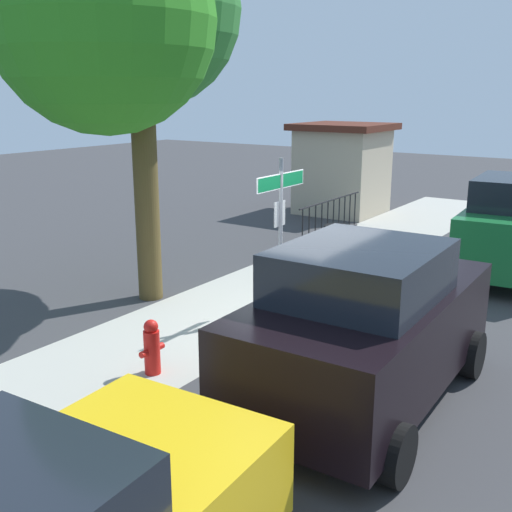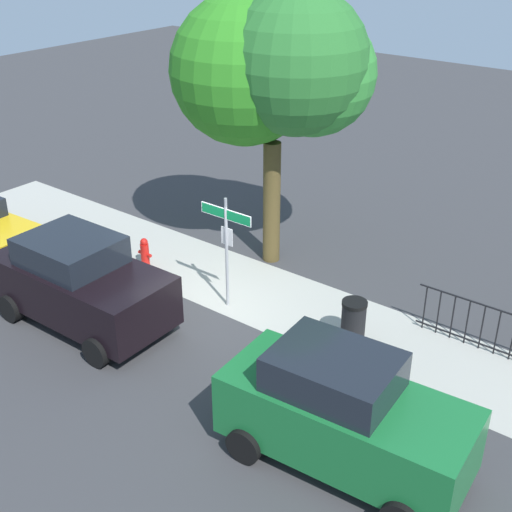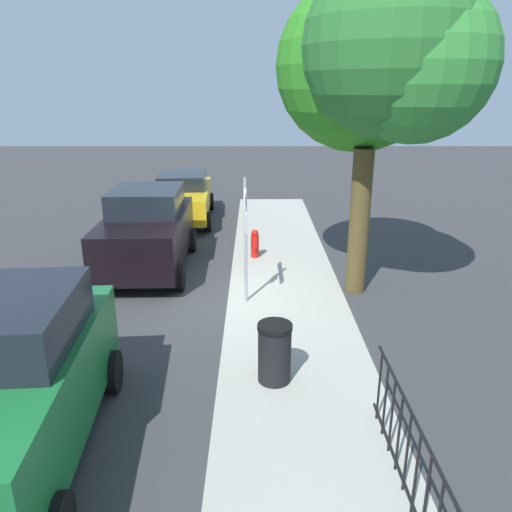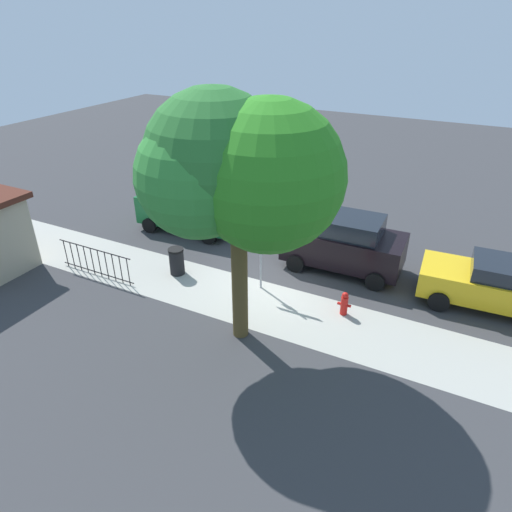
{
  "view_description": "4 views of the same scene",
  "coord_description": "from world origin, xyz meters",
  "px_view_note": "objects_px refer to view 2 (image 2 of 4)",
  "views": [
    {
      "loc": [
        -8.2,
        -4.96,
        3.74
      ],
      "look_at": [
        0.54,
        1.01,
        0.93
      ],
      "focal_mm": 43.31,
      "sensor_mm": 36.0,
      "label": 1
    },
    {
      "loc": [
        9.26,
        -9.98,
        8.33
      ],
      "look_at": [
        0.82,
        0.92,
        1.22
      ],
      "focal_mm": 47.66,
      "sensor_mm": 36.0,
      "label": 2
    },
    {
      "loc": [
        10.19,
        0.59,
        4.4
      ],
      "look_at": [
        0.74,
        0.62,
        1.16
      ],
      "focal_mm": 34.37,
      "sensor_mm": 36.0,
      "label": 3
    },
    {
      "loc": [
        -5.34,
        12.0,
        8.25
      ],
      "look_at": [
        0.41,
        0.7,
        1.35
      ],
      "focal_mm": 31.69,
      "sensor_mm": 36.0,
      "label": 4
    }
  ],
  "objects_px": {
    "trash_bin": "(353,321)",
    "street_sign": "(226,234)",
    "shade_tree": "(278,69)",
    "car_black": "(81,282)",
    "car_green": "(343,413)",
    "fire_hydrant": "(145,252)"
  },
  "relations": [
    {
      "from": "trash_bin",
      "to": "street_sign",
      "type": "bearing_deg",
      "value": -170.77
    },
    {
      "from": "shade_tree",
      "to": "car_black",
      "type": "xyz_separation_m",
      "value": [
        -1.45,
        -5.25,
        -3.92
      ]
    },
    {
      "from": "car_green",
      "to": "fire_hydrant",
      "type": "height_order",
      "value": "car_green"
    },
    {
      "from": "car_green",
      "to": "trash_bin",
      "type": "distance_m",
      "value": 3.68
    },
    {
      "from": "shade_tree",
      "to": "trash_bin",
      "type": "bearing_deg",
      "value": -31.22
    },
    {
      "from": "street_sign",
      "to": "fire_hydrant",
      "type": "distance_m",
      "value": 3.3
    },
    {
      "from": "car_green",
      "to": "fire_hydrant",
      "type": "distance_m",
      "value": 8.25
    },
    {
      "from": "street_sign",
      "to": "trash_bin",
      "type": "xyz_separation_m",
      "value": [
        3.07,
        0.5,
        -1.36
      ]
    },
    {
      "from": "street_sign",
      "to": "car_black",
      "type": "distance_m",
      "value": 3.37
    },
    {
      "from": "car_green",
      "to": "street_sign",
      "type": "bearing_deg",
      "value": 145.65
    },
    {
      "from": "street_sign",
      "to": "trash_bin",
      "type": "bearing_deg",
      "value": 9.23
    },
    {
      "from": "street_sign",
      "to": "shade_tree",
      "type": "distance_m",
      "value": 4.17
    },
    {
      "from": "fire_hydrant",
      "to": "trash_bin",
      "type": "distance_m",
      "value": 6.03
    },
    {
      "from": "street_sign",
      "to": "trash_bin",
      "type": "relative_size",
      "value": 2.76
    },
    {
      "from": "fire_hydrant",
      "to": "trash_bin",
      "type": "height_order",
      "value": "trash_bin"
    },
    {
      "from": "shade_tree",
      "to": "car_green",
      "type": "distance_m",
      "value": 8.59
    },
    {
      "from": "street_sign",
      "to": "car_green",
      "type": "distance_m",
      "value": 5.53
    },
    {
      "from": "car_green",
      "to": "trash_bin",
      "type": "height_order",
      "value": "car_green"
    },
    {
      "from": "shade_tree",
      "to": "trash_bin",
      "type": "xyz_separation_m",
      "value": [
        3.68,
        -2.23,
        -4.44
      ]
    },
    {
      "from": "car_black",
      "to": "trash_bin",
      "type": "distance_m",
      "value": 5.98
    },
    {
      "from": "shade_tree",
      "to": "car_black",
      "type": "distance_m",
      "value": 6.71
    },
    {
      "from": "shade_tree",
      "to": "fire_hydrant",
      "type": "xyz_separation_m",
      "value": [
        -2.34,
        -2.53,
        -4.55
      ]
    }
  ]
}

